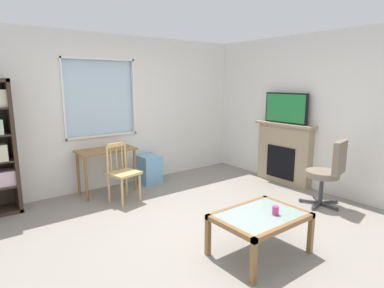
% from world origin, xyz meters
% --- Properties ---
extents(ground, '(6.12, 5.65, 0.02)m').
position_xyz_m(ground, '(0.00, 0.00, -0.01)').
color(ground, gray).
extents(wall_back_with_window, '(5.12, 0.15, 2.60)m').
position_xyz_m(wall_back_with_window, '(0.02, 2.33, 1.28)').
color(wall_back_with_window, silver).
rests_on(wall_back_with_window, ground).
extents(wall_right, '(0.12, 4.85, 2.60)m').
position_xyz_m(wall_right, '(2.62, 0.00, 1.30)').
color(wall_right, silver).
rests_on(wall_right, ground).
extents(desk_under_window, '(0.93, 0.47, 0.74)m').
position_xyz_m(desk_under_window, '(-0.30, 1.98, 0.61)').
color(desk_under_window, olive).
rests_on(desk_under_window, ground).
extents(wooden_chair, '(0.50, 0.49, 0.90)m').
position_xyz_m(wooden_chair, '(-0.27, 1.46, 0.46)').
color(wooden_chair, tan).
rests_on(wooden_chair, ground).
extents(plastic_drawer_unit, '(0.35, 0.40, 0.51)m').
position_xyz_m(plastic_drawer_unit, '(0.52, 2.03, 0.25)').
color(plastic_drawer_unit, '#72ADDB').
rests_on(plastic_drawer_unit, ground).
extents(fireplace, '(0.26, 1.16, 1.09)m').
position_xyz_m(fireplace, '(2.47, 0.54, 0.55)').
color(fireplace, tan).
rests_on(fireplace, ground).
extents(tv, '(0.06, 0.86, 0.54)m').
position_xyz_m(tv, '(2.45, 0.54, 1.36)').
color(tv, black).
rests_on(tv, fireplace).
extents(office_chair, '(0.58, 0.57, 1.00)m').
position_xyz_m(office_chair, '(2.03, -0.57, 0.55)').
color(office_chair, '#7A6B5B').
rests_on(office_chair, ground).
extents(coffee_table, '(0.95, 0.69, 0.45)m').
position_xyz_m(coffee_table, '(0.20, -0.87, 0.39)').
color(coffee_table, '#8C9E99').
rests_on(coffee_table, ground).
extents(sippy_cup, '(0.07, 0.07, 0.09)m').
position_xyz_m(sippy_cup, '(0.32, -0.97, 0.50)').
color(sippy_cup, '#DB3D84').
rests_on(sippy_cup, coffee_table).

